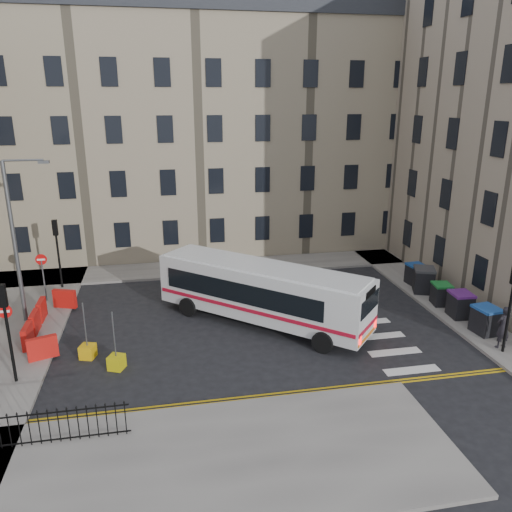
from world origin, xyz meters
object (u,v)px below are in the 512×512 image
object	(u,v)px
bollard_yellow	(88,351)
bollard_chevron	(117,362)
wheelie_bin_a	(486,320)
pedestrian	(503,327)
wheelie_bin_c	(441,294)
wheelie_bin_d	(424,280)
streetlamp	(14,241)
bus	(262,291)
wheelie_bin_e	(416,274)
wheelie_bin_b	(460,304)

from	to	relation	value
bollard_yellow	bollard_chevron	size ratio (longest dim) A/B	1.00
wheelie_bin_a	pedestrian	distance (m)	1.49
bollard_yellow	pedestrian	bearing A→B (deg)	-8.78
wheelie_bin_c	wheelie_bin_d	size ratio (longest dim) A/B	0.74
streetlamp	wheelie_bin_c	size ratio (longest dim) A/B	6.74
wheelie_bin_a	wheelie_bin_c	bearing A→B (deg)	86.64
bus	wheelie_bin_d	size ratio (longest dim) A/B	6.06
bus	bollard_chevron	size ratio (longest dim) A/B	16.43
bus	bollard_chevron	bearing A→B (deg)	157.48
bollard_yellow	bollard_chevron	distance (m)	1.77
wheelie_bin_e	pedestrian	world-z (taller)	pedestrian
wheelie_bin_a	streetlamp	bearing A→B (deg)	158.77
wheelie_bin_e	bollard_chevron	size ratio (longest dim) A/B	2.05
bus	wheelie_bin_c	size ratio (longest dim) A/B	8.17
bus	bollard_yellow	world-z (taller)	bus
wheelie_bin_d	wheelie_bin_a	bearing A→B (deg)	-66.15
streetlamp	wheelie_bin_b	xyz separation A→B (m)	(21.81, -3.74, -3.53)
wheelie_bin_d	bollard_yellow	world-z (taller)	wheelie_bin_d
pedestrian	wheelie_bin_d	bearing A→B (deg)	-96.92
streetlamp	bollard_yellow	world-z (taller)	streetlamp
bollard_yellow	bollard_chevron	world-z (taller)	same
wheelie_bin_b	bollard_chevron	world-z (taller)	wheelie_bin_b
wheelie_bin_b	bollard_yellow	bearing A→B (deg)	-173.67
bus	wheelie_bin_e	world-z (taller)	bus
bus	wheelie_bin_d	world-z (taller)	bus
bollard_chevron	streetlamp	bearing A→B (deg)	131.27
bollard_chevron	wheelie_bin_b	bearing A→B (deg)	5.97
wheelie_bin_d	bollard_chevron	world-z (taller)	wheelie_bin_d
wheelie_bin_a	wheelie_bin_e	size ratio (longest dim) A/B	1.07
wheelie_bin_b	wheelie_bin_d	xyz separation A→B (m)	(-0.10, 3.55, 0.07)
wheelie_bin_b	wheelie_bin_d	distance (m)	3.55
bollard_chevron	wheelie_bin_c	bearing A→B (deg)	11.46
bus	wheelie_bin_a	size ratio (longest dim) A/B	7.49
pedestrian	bollard_chevron	distance (m)	17.00
wheelie_bin_c	bollard_yellow	distance (m)	18.33
bollard_yellow	bollard_chevron	bearing A→B (deg)	-42.70
streetlamp	wheelie_bin_a	bearing A→B (deg)	-14.52
wheelie_bin_c	wheelie_bin_e	size ratio (longest dim) A/B	0.98
bus	wheelie_bin_e	bearing A→B (deg)	-29.83
wheelie_bin_a	bollard_chevron	distance (m)	17.10
pedestrian	bus	bearing A→B (deg)	-33.10
wheelie_bin_c	bollard_chevron	distance (m)	17.23
wheelie_bin_e	bollard_yellow	distance (m)	19.13
streetlamp	wheelie_bin_a	world-z (taller)	streetlamp
wheelie_bin_b	wheelie_bin_a	bearing A→B (deg)	-81.85
wheelie_bin_d	bollard_chevron	bearing A→B (deg)	-140.98
streetlamp	wheelie_bin_e	size ratio (longest dim) A/B	6.62
bus	wheelie_bin_a	xyz separation A→B (m)	(10.21, -3.42, -0.92)
wheelie_bin_e	streetlamp	bearing A→B (deg)	177.06
wheelie_bin_b	pedestrian	xyz separation A→B (m)	(-0.07, -3.38, 0.33)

